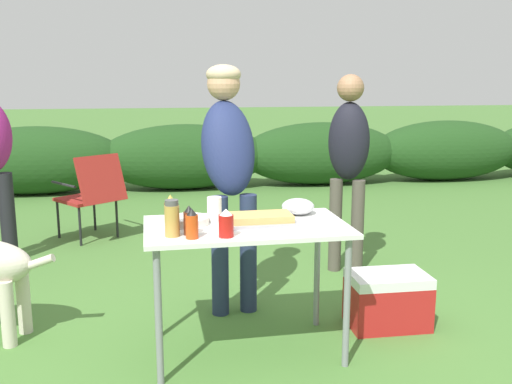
% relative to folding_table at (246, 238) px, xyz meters
% --- Properties ---
extents(ground_plane, '(60.00, 60.00, 0.00)m').
position_rel_folding_table_xyz_m(ground_plane, '(0.00, 0.00, -0.66)').
color(ground_plane, '#477533').
extents(shrub_hedge, '(14.40, 0.90, 0.92)m').
position_rel_folding_table_xyz_m(shrub_hedge, '(0.00, 5.05, -0.20)').
color(shrub_hedge, '#1E4219').
rests_on(shrub_hedge, ground).
extents(folding_table, '(1.10, 0.64, 0.74)m').
position_rel_folding_table_xyz_m(folding_table, '(0.00, 0.00, 0.00)').
color(folding_table, silver).
rests_on(folding_table, ground).
extents(food_tray, '(0.38, 0.23, 0.06)m').
position_rel_folding_table_xyz_m(food_tray, '(0.08, -0.00, 0.10)').
color(food_tray, '#9E9EA3').
rests_on(food_tray, folding_table).
extents(plate_stack, '(0.22, 0.22, 0.04)m').
position_rel_folding_table_xyz_m(plate_stack, '(-0.31, 0.06, 0.10)').
color(plate_stack, white).
rests_on(plate_stack, folding_table).
extents(mixing_bowl, '(0.19, 0.19, 0.09)m').
position_rel_folding_table_xyz_m(mixing_bowl, '(0.34, 0.19, 0.12)').
color(mixing_bowl, silver).
rests_on(mixing_bowl, folding_table).
extents(paper_cup_stack, '(0.08, 0.08, 0.14)m').
position_rel_folding_table_xyz_m(paper_cup_stack, '(-0.16, 0.11, 0.15)').
color(paper_cup_stack, white).
rests_on(paper_cup_stack, folding_table).
extents(bbq_sauce_bottle, '(0.06, 0.06, 0.15)m').
position_rel_folding_table_xyz_m(bbq_sauce_bottle, '(-0.32, -0.15, 0.15)').
color(bbq_sauce_bottle, '#562314').
rests_on(bbq_sauce_bottle, folding_table).
extents(hot_sauce_bottle, '(0.06, 0.06, 0.15)m').
position_rel_folding_table_xyz_m(hot_sauce_bottle, '(-0.31, -0.22, 0.15)').
color(hot_sauce_bottle, '#CC4214').
rests_on(hot_sauce_bottle, folding_table).
extents(spice_jar, '(0.08, 0.08, 0.19)m').
position_rel_folding_table_xyz_m(spice_jar, '(-0.41, -0.16, 0.17)').
color(spice_jar, '#B2893D').
rests_on(spice_jar, folding_table).
extents(ketchup_bottle, '(0.08, 0.08, 0.14)m').
position_rel_folding_table_xyz_m(ketchup_bottle, '(-0.14, -0.22, 0.15)').
color(ketchup_bottle, red).
rests_on(ketchup_bottle, folding_table).
extents(beer_bottle, '(0.07, 0.07, 0.20)m').
position_rel_folding_table_xyz_m(beer_bottle, '(-0.41, -0.07, 0.17)').
color(beer_bottle, brown).
rests_on(beer_bottle, folding_table).
extents(standing_person_in_red_jacket, '(0.40, 0.51, 1.62)m').
position_rel_folding_table_xyz_m(standing_person_in_red_jacket, '(0.00, 0.68, 0.36)').
color(standing_person_in_red_jacket, '#232D4C').
rests_on(standing_person_in_red_jacket, ground).
extents(standing_person_with_beanie, '(0.39, 0.35, 1.56)m').
position_rel_folding_table_xyz_m(standing_person_with_beanie, '(1.02, 1.22, 0.29)').
color(standing_person_with_beanie, '#4C473D').
rests_on(standing_person_with_beanie, ground).
extents(camp_chair_green_behind_table, '(0.72, 0.75, 0.83)m').
position_rel_folding_table_xyz_m(camp_chair_green_behind_table, '(-1.05, 2.56, -0.20)').
color(camp_chair_green_behind_table, maroon).
rests_on(camp_chair_green_behind_table, ground).
extents(cooler_box, '(0.49, 0.34, 0.34)m').
position_rel_folding_table_xyz_m(cooler_box, '(0.92, 0.17, -0.49)').
color(cooler_box, '#B21E1E').
rests_on(cooler_box, ground).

